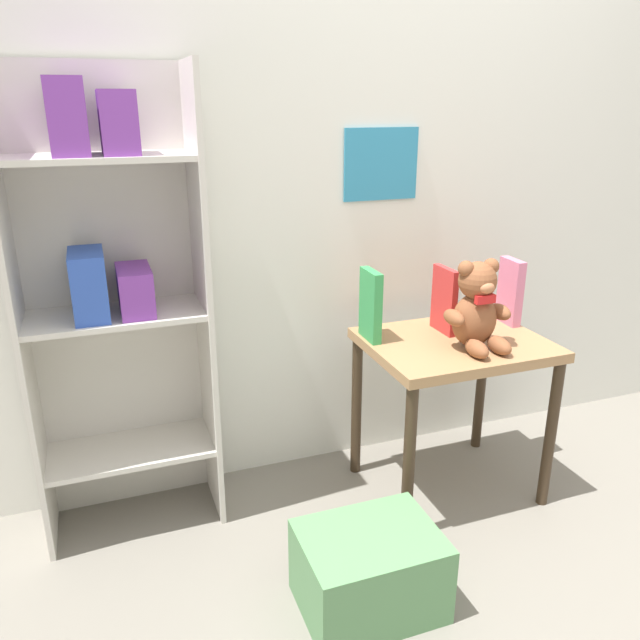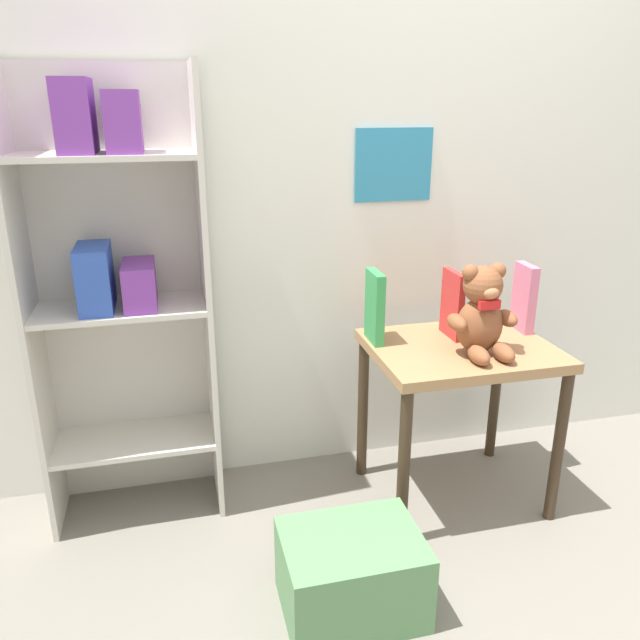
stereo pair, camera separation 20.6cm
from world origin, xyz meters
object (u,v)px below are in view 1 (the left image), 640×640
at_px(teddy_bear, 477,308).
at_px(bookshelf_side, 111,282).
at_px(book_standing_red, 444,300).
at_px(storage_bin, 369,571).
at_px(display_table, 454,364).
at_px(book_standing_pink, 510,292).
at_px(book_standing_green, 371,305).

bearing_deg(teddy_bear, bookshelf_side, 164.45).
xyz_separation_m(teddy_bear, book_standing_red, (-0.02, 0.17, -0.02)).
height_order(bookshelf_side, storage_bin, bookshelf_side).
height_order(display_table, book_standing_red, book_standing_red).
distance_m(display_table, teddy_bear, 0.25).
bearing_deg(book_standing_pink, storage_bin, -143.45).
distance_m(display_table, book_standing_green, 0.38).
bearing_deg(storage_bin, bookshelf_side, 131.09).
xyz_separation_m(bookshelf_side, storage_bin, (0.61, -0.70, -0.74)).
bearing_deg(book_standing_green, teddy_bear, -30.87).
relative_size(teddy_bear, book_standing_pink, 1.23).
relative_size(bookshelf_side, book_standing_red, 6.34).
xyz_separation_m(book_standing_red, storage_bin, (-0.53, -0.55, -0.61)).
height_order(teddy_bear, book_standing_red, teddy_bear).
xyz_separation_m(bookshelf_side, teddy_bear, (1.16, -0.32, -0.12)).
bearing_deg(display_table, book_standing_red, 90.00).
xyz_separation_m(display_table, storage_bin, (-0.53, -0.45, -0.39)).
bearing_deg(book_standing_green, storage_bin, -112.25).
height_order(bookshelf_side, book_standing_pink, bookshelf_side).
bearing_deg(storage_bin, display_table, 40.66).
bearing_deg(storage_bin, teddy_bear, 34.21).
bearing_deg(book_standing_pink, teddy_bear, -144.25).
distance_m(bookshelf_side, book_standing_green, 0.87).
distance_m(book_standing_pink, storage_bin, 1.15).
relative_size(display_table, book_standing_green, 2.49).
height_order(display_table, book_standing_pink, book_standing_pink).
height_order(book_standing_green, storage_bin, book_standing_green).
relative_size(display_table, storage_bin, 1.58).
xyz_separation_m(book_standing_green, book_standing_pink, (0.57, -0.02, -0.00)).
xyz_separation_m(teddy_bear, storage_bin, (-0.55, -0.37, -0.62)).
bearing_deg(storage_bin, book_standing_green, 66.77).
xyz_separation_m(bookshelf_side, book_standing_green, (0.85, -0.13, -0.13)).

